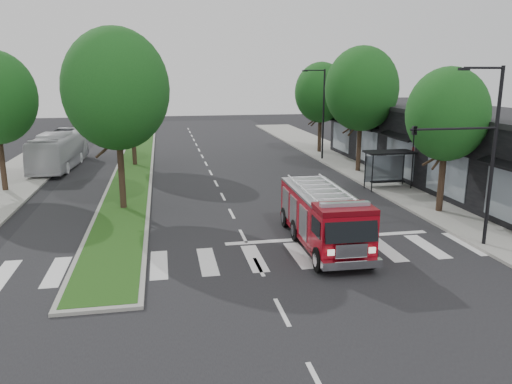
{
  "coord_description": "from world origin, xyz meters",
  "views": [
    {
      "loc": [
        -3.64,
        -22.66,
        7.71
      ],
      "look_at": [
        0.93,
        1.53,
        1.8
      ],
      "focal_mm": 35.0,
      "sensor_mm": 36.0,
      "label": 1
    }
  ],
  "objects": [
    {
      "name": "ground",
      "position": [
        0.0,
        0.0,
        0.0
      ],
      "size": [
        140.0,
        140.0,
        0.0
      ],
      "primitive_type": "plane",
      "color": "black",
      "rests_on": "ground"
    },
    {
      "name": "sidewalk_right",
      "position": [
        12.5,
        10.0,
        0.07
      ],
      "size": [
        5.0,
        80.0,
        0.15
      ],
      "primitive_type": "cube",
      "color": "gray",
      "rests_on": "ground"
    },
    {
      "name": "median",
      "position": [
        -6.0,
        18.0,
        0.08
      ],
      "size": [
        3.0,
        50.0,
        0.15
      ],
      "color": "gray",
      "rests_on": "ground"
    },
    {
      "name": "storefront_row",
      "position": [
        17.0,
        10.0,
        2.5
      ],
      "size": [
        8.0,
        30.0,
        5.0
      ],
      "primitive_type": "cube",
      "color": "black",
      "rests_on": "ground"
    },
    {
      "name": "bus_shelter",
      "position": [
        11.2,
        8.15,
        2.04
      ],
      "size": [
        3.2,
        1.6,
        2.61
      ],
      "color": "black",
      "rests_on": "ground"
    },
    {
      "name": "tree_right_near",
      "position": [
        11.5,
        2.0,
        5.51
      ],
      "size": [
        4.4,
        4.4,
        8.05
      ],
      "color": "black",
      "rests_on": "ground"
    },
    {
      "name": "tree_right_mid",
      "position": [
        11.5,
        14.0,
        6.49
      ],
      "size": [
        5.6,
        5.6,
        9.72
      ],
      "color": "black",
      "rests_on": "ground"
    },
    {
      "name": "tree_right_far",
      "position": [
        11.5,
        24.0,
        5.84
      ],
      "size": [
        5.0,
        5.0,
        8.73
      ],
      "color": "black",
      "rests_on": "ground"
    },
    {
      "name": "tree_median_near",
      "position": [
        -6.0,
        6.0,
        6.81
      ],
      "size": [
        5.8,
        5.8,
        10.16
      ],
      "color": "black",
      "rests_on": "ground"
    },
    {
      "name": "tree_median_far",
      "position": [
        -6.0,
        20.0,
        6.49
      ],
      "size": [
        5.6,
        5.6,
        9.72
      ],
      "color": "black",
      "rests_on": "ground"
    },
    {
      "name": "streetlight_right_near",
      "position": [
        9.61,
        -3.5,
        4.67
      ],
      "size": [
        4.08,
        0.22,
        8.0
      ],
      "color": "black",
      "rests_on": "ground"
    },
    {
      "name": "streetlight_right_far",
      "position": [
        10.35,
        20.0,
        4.48
      ],
      "size": [
        2.11,
        0.2,
        8.0
      ],
      "color": "black",
      "rests_on": "ground"
    },
    {
      "name": "fire_engine",
      "position": [
        3.39,
        -1.88,
        1.31
      ],
      "size": [
        2.59,
        7.94,
        2.73
      ],
      "rotation": [
        0.0,
        0.0,
        -0.02
      ],
      "color": "#5F050C",
      "rests_on": "ground"
    },
    {
      "name": "city_bus",
      "position": [
        -12.0,
        20.44,
        1.5
      ],
      "size": [
        3.16,
        10.87,
        2.99
      ],
      "primitive_type": "imported",
      "rotation": [
        0.0,
        0.0,
        -0.06
      ],
      "color": "silver",
      "rests_on": "ground"
    }
  ]
}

